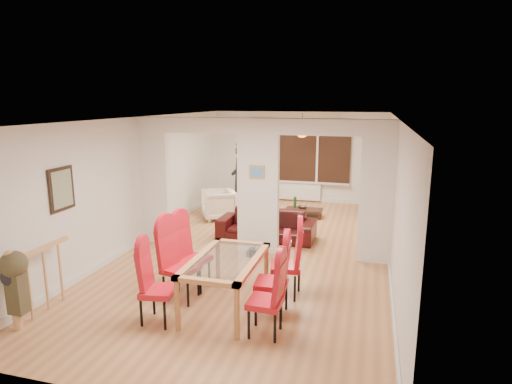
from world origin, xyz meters
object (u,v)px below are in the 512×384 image
at_px(dining_table, 226,283).
at_px(person, 240,178).
at_px(dining_chair_la, 158,285).
at_px(armchair, 219,204).
at_px(bottle, 295,202).
at_px(television, 366,204).
at_px(dining_chair_rc, 285,261).
at_px(dining_chair_lb, 181,263).
at_px(dining_chair_ra, 265,296).
at_px(sofa, 266,225).
at_px(coffee_table, 304,213).
at_px(dining_chair_lc, 193,255).
at_px(dining_chair_rb, 272,277).
at_px(bowl, 302,207).

xyz_separation_m(dining_table, person, (-1.34, 4.97, 0.57)).
distance_m(dining_chair_la, armchair, 5.15).
height_order(dining_chair_la, person, person).
relative_size(person, bottle, 6.28).
height_order(television, bottle, television).
distance_m(dining_table, dining_chair_rc, 0.98).
relative_size(dining_chair_lb, dining_chair_ra, 1.11).
xyz_separation_m(dining_chair_ra, sofa, (-0.91, 3.74, -0.22)).
relative_size(sofa, coffee_table, 2.26).
relative_size(dining_chair_lc, armchair, 1.40).
distance_m(dining_chair_lb, person, 4.96).
relative_size(dining_chair_la, coffee_table, 1.15).
distance_m(dining_table, dining_chair_ra, 0.90).
xyz_separation_m(dining_chair_lb, television, (2.56, 5.77, -0.31)).
xyz_separation_m(dining_chair_lb, sofa, (0.53, 3.13, -0.27)).
height_order(dining_chair_ra, television, dining_chair_ra).
bearing_deg(coffee_table, dining_chair_lb, -101.55).
bearing_deg(dining_chair_rc, dining_chair_rb, -107.70).
distance_m(bottle, bowl, 0.23).
bearing_deg(television, sofa, 142.85).
bearing_deg(dining_chair_lc, person, 111.44).
height_order(dining_table, bottle, dining_table).
bearing_deg(dining_chair_lb, dining_chair_la, -78.51).
xyz_separation_m(armchair, bottle, (1.80, 0.78, -0.00)).
bearing_deg(dining_table, armchair, 111.45).
xyz_separation_m(sofa, bottle, (0.26, 2.01, 0.06)).
xyz_separation_m(dining_chair_la, dining_chair_rb, (1.40, 0.61, 0.02)).
bearing_deg(sofa, dining_chair_ra, -75.18).
height_order(dining_chair_lb, bottle, dining_chair_lb).
height_order(dining_chair_la, dining_chair_ra, dining_chair_la).
distance_m(dining_table, dining_chair_rb, 0.69).
xyz_separation_m(armchair, person, (0.40, 0.55, 0.58)).
xyz_separation_m(armchair, coffee_table, (2.04, 0.70, -0.26)).
distance_m(dining_chair_rb, television, 5.96).
relative_size(sofa, armchair, 2.57).
distance_m(armchair, coffee_table, 2.18).
bearing_deg(dining_chair_lc, television, 78.09).
bearing_deg(coffee_table, person, -174.60).
relative_size(television, bowl, 4.00).
height_order(dining_chair_lb, dining_chair_lc, dining_chair_lb).
bearing_deg(coffee_table, dining_chair_lc, -102.34).
bearing_deg(dining_chair_lc, dining_table, -20.97).
bearing_deg(dining_chair_lc, bottle, 94.15).
relative_size(dining_chair_rb, bottle, 3.59).
bearing_deg(dining_chair_la, armchair, 91.79).
height_order(dining_chair_ra, dining_chair_rc, dining_chair_rc).
relative_size(dining_chair_lb, bottle, 3.80).
relative_size(dining_chair_ra, dining_chair_rc, 0.94).
bearing_deg(dining_chair_la, dining_chair_lc, 79.11).
bearing_deg(bowl, dining_chair_ra, -85.55).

